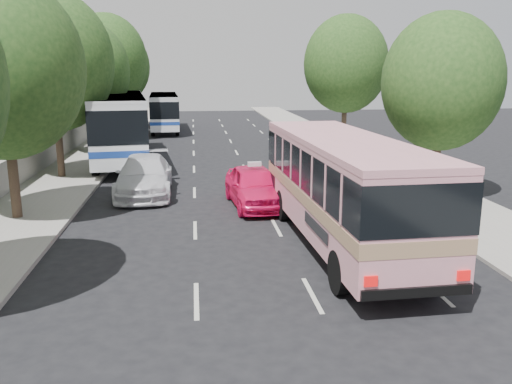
{
  "coord_description": "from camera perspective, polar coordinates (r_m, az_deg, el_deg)",
  "views": [
    {
      "loc": [
        -1.86,
        -14.45,
        5.55
      ],
      "look_at": [
        0.13,
        2.8,
        1.6
      ],
      "focal_mm": 38.0,
      "sensor_mm": 36.0,
      "label": 1
    }
  ],
  "objects": [
    {
      "name": "taxi_roof_sign",
      "position": [
        22.11,
        -0.16,
        2.97
      ],
      "size": [
        0.56,
        0.23,
        0.18
      ],
      "primitive_type": "cube",
      "rotation": [
        0.0,
        0.0,
        0.09
      ],
      "color": "silver",
      "rests_on": "pink_taxi"
    },
    {
      "name": "pink_bus",
      "position": [
        17.2,
        9.14,
        1.31
      ],
      "size": [
        3.22,
        11.03,
        3.49
      ],
      "rotation": [
        0.0,
        0.0,
        0.04
      ],
      "color": "pink",
      "rests_on": "ground"
    },
    {
      "name": "tree_left_e",
      "position": [
        44.88,
        -15.41,
        13.5
      ],
      "size": [
        6.3,
        6.3,
        9.82
      ],
      "color": "#38281E",
      "rests_on": "ground"
    },
    {
      "name": "tree_left_b",
      "position": [
        21.42,
        -25.03,
        12.37
      ],
      "size": [
        5.7,
        5.7,
        8.88
      ],
      "color": "#38281E",
      "rests_on": "ground"
    },
    {
      "name": "low_wall",
      "position": [
        35.77,
        -20.22,
        4.56
      ],
      "size": [
        0.3,
        90.0,
        1.5
      ],
      "primitive_type": "cube",
      "color": "#9E998E",
      "rests_on": "sidewalk_left"
    },
    {
      "name": "sidewalk_right",
      "position": [
        36.39,
        10.08,
        3.94
      ],
      "size": [
        4.0,
        90.0,
        0.12
      ],
      "primitive_type": "cube",
      "color": "#9E998E",
      "rests_on": "ground"
    },
    {
      "name": "sidewalk_left",
      "position": [
        35.51,
        -17.29,
        3.36
      ],
      "size": [
        4.0,
        90.0,
        0.15
      ],
      "primitive_type": "cube",
      "color": "#9E998E",
      "rests_on": "ground"
    },
    {
      "name": "tree_left_d",
      "position": [
        37.0,
        -17.36,
        12.38
      ],
      "size": [
        5.52,
        5.52,
        8.6
      ],
      "color": "#38281E",
      "rests_on": "ground"
    },
    {
      "name": "tree_left_c",
      "position": [
        29.19,
        -20.53,
        13.16
      ],
      "size": [
        6.0,
        6.0,
        9.35
      ],
      "color": "#38281E",
      "rests_on": "ground"
    },
    {
      "name": "ground",
      "position": [
        15.59,
        0.72,
        -8.04
      ],
      "size": [
        120.0,
        120.0,
        0.0
      ],
      "primitive_type": "plane",
      "color": "black",
      "rests_on": "ground"
    },
    {
      "name": "tour_coach_rear",
      "position": [
        50.48,
        -9.66,
        8.6
      ],
      "size": [
        3.02,
        11.22,
        3.32
      ],
      "rotation": [
        0.0,
        0.0,
        0.06
      ],
      "color": "silver",
      "rests_on": "ground"
    },
    {
      "name": "tree_left_f",
      "position": [
        52.83,
        -14.29,
        12.92
      ],
      "size": [
        5.88,
        5.88,
        9.16
      ],
      "color": "#38281E",
      "rests_on": "ground"
    },
    {
      "name": "tree_right_far",
      "position": [
        39.92,
        9.6,
        13.47
      ],
      "size": [
        6.0,
        6.0,
        9.35
      ],
      "color": "#38281E",
      "rests_on": "ground"
    },
    {
      "name": "pink_taxi",
      "position": [
        22.29,
        -0.16,
        0.61
      ],
      "size": [
        2.44,
        5.09,
        1.68
      ],
      "primitive_type": "imported",
      "rotation": [
        0.0,
        0.0,
        0.09
      ],
      "color": "#FE1660",
      "rests_on": "ground"
    },
    {
      "name": "white_pickup",
      "position": [
        24.92,
        -11.67,
        1.69
      ],
      "size": [
        2.52,
        5.95,
        1.71
      ],
      "primitive_type": "imported",
      "rotation": [
        0.0,
        0.0,
        0.02
      ],
      "color": "silver",
      "rests_on": "ground"
    },
    {
      "name": "tour_coach_front",
      "position": [
        33.93,
        -14.17,
        7.17
      ],
      "size": [
        4.48,
        13.78,
        4.05
      ],
      "rotation": [
        0.0,
        0.0,
        0.12
      ],
      "color": "white",
      "rests_on": "ground"
    },
    {
      "name": "tree_right_near",
      "position": [
        24.79,
        19.23,
        11.32
      ],
      "size": [
        5.1,
        5.1,
        7.95
      ],
      "color": "#38281E",
      "rests_on": "ground"
    }
  ]
}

